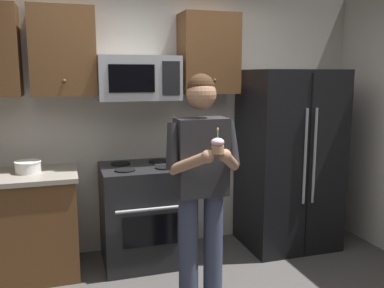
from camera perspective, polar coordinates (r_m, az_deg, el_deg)
The scene contains 8 objects.
wall_back at distance 4.17m, azimuth -5.93°, elevation 3.31°, with size 4.40×0.10×2.60m, color beige.
oven_range at distance 3.95m, azimuth -6.75°, elevation -9.55°, with size 0.76×0.70×0.93m.
microwave at distance 3.85m, azimuth -7.45°, elevation 9.02°, with size 0.74×0.41×0.40m.
refrigerator at distance 4.31m, azimuth 13.23°, elevation -2.07°, with size 0.90×0.75×1.80m.
cabinet_row_upper at distance 3.85m, azimuth -16.31°, elevation 12.14°, with size 2.78×0.36×0.76m.
bowl_large_white at distance 3.81m, azimuth -21.75°, elevation -2.91°, with size 0.22×0.22×0.10m.
person at distance 3.08m, azimuth 1.34°, elevation -4.64°, with size 0.60×0.48×1.76m.
cupcake at distance 2.72m, azimuth 3.56°, elevation -0.20°, with size 0.09×0.09×0.17m.
Camera 1 is at (-0.81, -2.32, 1.75)m, focal length 38.55 mm.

